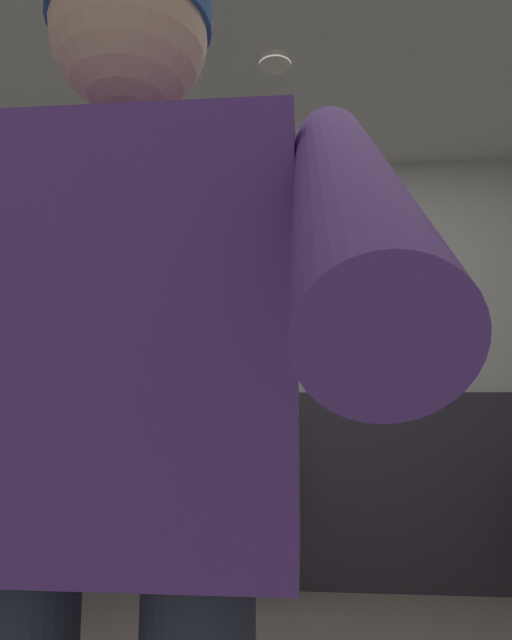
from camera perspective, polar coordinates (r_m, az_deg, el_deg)
wall_back at (r=3.39m, az=5.18°, el=-4.82°), size 4.09×0.12×2.52m
wainscot_band_back at (r=3.35m, az=5.35°, el=-16.91°), size 3.49×0.03×1.11m
downlight_far at (r=2.64m, az=1.96°, el=24.89°), size 0.14×0.14×0.03m
urinal_solo at (r=3.19m, az=-0.10°, el=-13.32°), size 0.40×0.34×1.24m
person at (r=0.74m, az=-14.51°, el=-12.72°), size 0.68×0.60×1.68m
soap_dispenser at (r=3.43m, az=-11.72°, el=-4.30°), size 0.10×0.07×0.18m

